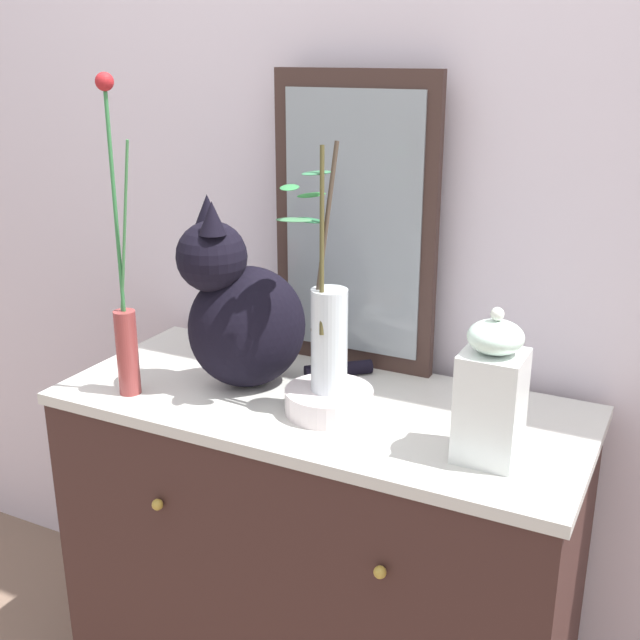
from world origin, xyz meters
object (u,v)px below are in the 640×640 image
object	(u,v)px
jar_lidded_porcelain	(491,393)
cat_sitting	(240,311)
bowl_porcelain	(329,401)
sideboard	(320,566)
vase_slim_green	(125,319)
mirror_leaning	(354,224)
vase_glass_clear	(328,328)

from	to	relation	value
jar_lidded_porcelain	cat_sitting	bearing A→B (deg)	172.29
cat_sitting	bowl_porcelain	distance (m)	0.28
sideboard	jar_lidded_porcelain	xyz separation A→B (m)	(0.38, -0.09, 0.55)
cat_sitting	vase_slim_green	xyz separation A→B (m)	(-0.20, -0.14, -0.00)
sideboard	mirror_leaning	world-z (taller)	mirror_leaning
vase_glass_clear	sideboard	bearing A→B (deg)	131.68
sideboard	vase_glass_clear	size ratio (longest dim) A/B	2.27
mirror_leaning	vase_slim_green	distance (m)	0.54
sideboard	vase_slim_green	distance (m)	0.72
bowl_porcelain	jar_lidded_porcelain	bearing A→B (deg)	-7.06
cat_sitting	bowl_porcelain	bearing A→B (deg)	-8.67
sideboard	bowl_porcelain	distance (m)	0.45
mirror_leaning	vase_slim_green	bearing A→B (deg)	-133.53
vase_slim_green	bowl_porcelain	distance (m)	0.46
cat_sitting	jar_lidded_porcelain	xyz separation A→B (m)	(0.57, -0.08, -0.05)
vase_slim_green	bowl_porcelain	bearing A→B (deg)	14.16
mirror_leaning	vase_glass_clear	size ratio (longest dim) A/B	1.35
bowl_porcelain	jar_lidded_porcelain	size ratio (longest dim) A/B	0.63
sideboard	vase_slim_green	xyz separation A→B (m)	(-0.38, -0.15, 0.59)
mirror_leaning	bowl_porcelain	xyz separation A→B (m)	(0.07, -0.27, -0.31)
mirror_leaning	bowl_porcelain	distance (m)	0.42
mirror_leaning	cat_sitting	size ratio (longest dim) A/B	1.59
cat_sitting	mirror_leaning	bearing A→B (deg)	55.42
vase_slim_green	jar_lidded_porcelain	xyz separation A→B (m)	(0.77, 0.07, -0.04)
sideboard	jar_lidded_porcelain	world-z (taller)	jar_lidded_porcelain
bowl_porcelain	jar_lidded_porcelain	world-z (taller)	jar_lidded_porcelain
bowl_porcelain	mirror_leaning	bearing A→B (deg)	104.51
vase_slim_green	vase_glass_clear	world-z (taller)	vase_slim_green
mirror_leaning	vase_slim_green	size ratio (longest dim) A/B	1.01
bowl_porcelain	vase_glass_clear	size ratio (longest dim) A/B	0.37
bowl_porcelain	jar_lidded_porcelain	distance (m)	0.36
vase_slim_green	bowl_porcelain	world-z (taller)	vase_slim_green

